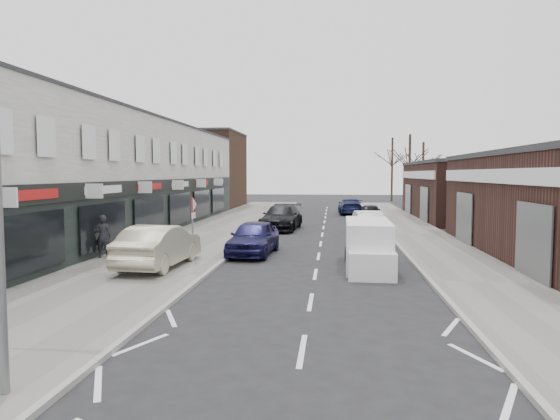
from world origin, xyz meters
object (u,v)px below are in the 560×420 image
(parked_car_right_c, at_px, (350,206))
(street_lamp, at_px, (4,115))
(parked_car_left_a, at_px, (253,238))
(parked_car_left_b, at_px, (281,217))
(sedan_on_pavement, at_px, (159,246))
(white_van, at_px, (368,246))
(parked_car_right_b, at_px, (370,212))
(pedestrian, at_px, (103,236))
(warning_sign, at_px, (193,210))
(parked_car_right_a, at_px, (367,223))

(parked_car_right_c, bearing_deg, street_lamp, 78.26)
(parked_car_right_c, bearing_deg, parked_car_left_a, 75.67)
(street_lamp, distance_m, parked_car_left_a, 15.56)
(street_lamp, xyz_separation_m, parked_car_left_b, (1.77, 25.23, -3.81))
(street_lamp, height_order, parked_car_right_c, street_lamp)
(parked_car_right_c, bearing_deg, sedan_on_pavement, 71.47)
(street_lamp, xyz_separation_m, parked_car_right_c, (6.73, 38.24, -3.88))
(street_lamp, bearing_deg, parked_car_left_b, 85.98)
(street_lamp, relative_size, parked_car_right_c, 1.58)
(white_van, relative_size, parked_car_left_a, 1.05)
(parked_car_right_c, bearing_deg, parked_car_right_b, 99.40)
(pedestrian, xyz_separation_m, parked_car_left_b, (6.36, 12.46, -0.23))
(warning_sign, bearing_deg, parked_car_right_a, 52.35)
(parked_car_right_a, bearing_deg, street_lamp, 66.72)
(parked_car_right_b, bearing_deg, parked_car_right_c, -76.97)
(street_lamp, height_order, sedan_on_pavement, street_lamp)
(sedan_on_pavement, height_order, pedestrian, pedestrian)
(sedan_on_pavement, xyz_separation_m, parked_car_right_a, (8.68, 11.96, -0.20))
(parked_car_right_a, distance_m, parked_car_right_c, 15.29)
(white_van, bearing_deg, warning_sign, 175.63)
(street_lamp, distance_m, sedan_on_pavement, 11.69)
(warning_sign, bearing_deg, street_lamp, -87.16)
(parked_car_left_b, xyz_separation_m, parked_car_right_c, (4.95, 13.00, -0.07))
(warning_sign, bearing_deg, pedestrian, -179.63)
(parked_car_left_b, relative_size, parked_car_right_c, 1.10)
(parked_car_left_a, relative_size, parked_car_right_a, 1.02)
(sedan_on_pavement, bearing_deg, parked_car_left_a, -123.88)
(white_van, bearing_deg, parked_car_right_a, 87.50)
(sedan_on_pavement, bearing_deg, parked_car_right_c, -103.55)
(street_lamp, relative_size, white_van, 1.66)
(warning_sign, relative_size, parked_car_left_b, 0.49)
(parked_car_left_a, bearing_deg, pedestrian, -156.18)
(white_van, relative_size, sedan_on_pavement, 0.97)
(parked_car_left_a, relative_size, parked_car_right_c, 0.90)
(pedestrian, bearing_deg, parked_car_right_c, -124.35)
(parked_car_left_b, bearing_deg, parked_car_right_c, 73.49)
(parked_car_left_a, height_order, parked_car_left_b, parked_car_left_b)
(street_lamp, distance_m, white_van, 14.26)
(warning_sign, relative_size, parked_car_right_a, 0.60)
(warning_sign, height_order, white_van, warning_sign)
(parked_car_right_a, bearing_deg, parked_car_right_c, -94.06)
(street_lamp, xyz_separation_m, white_van, (6.53, 12.12, -3.74))
(sedan_on_pavement, bearing_deg, parked_car_left_b, -99.66)
(warning_sign, relative_size, parked_car_right_b, 0.67)
(parked_car_left_b, bearing_deg, warning_sign, -96.62)
(white_van, relative_size, parked_car_right_a, 1.07)
(parked_car_left_b, height_order, parked_car_right_b, parked_car_left_b)
(warning_sign, bearing_deg, sedan_on_pavement, -115.18)
(parked_car_left_b, bearing_deg, street_lamp, -89.68)
(parked_car_left_b, xyz_separation_m, parked_car_right_a, (5.43, -2.28, -0.07))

